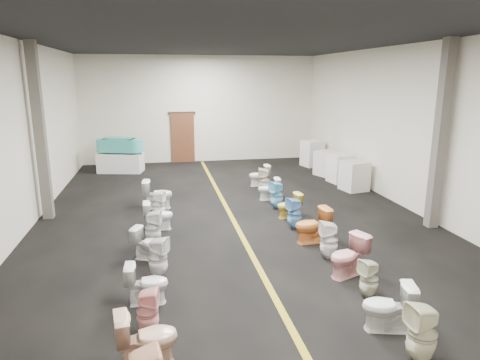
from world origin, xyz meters
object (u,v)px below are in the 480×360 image
(toilet_right_5, at_px, (312,225))
(bathtub, at_px, (120,145))
(display_table, at_px, (121,163))
(toilet_left_2, at_px, (147,339))
(toilet_right_1, at_px, (388,307))
(toilet_right_0, at_px, (422,333))
(appliance_crate_a, at_px, (354,176))
(toilet_left_10, at_px, (158,194))
(toilet_right_6, at_px, (294,213))
(toilet_left_7, at_px, (153,228))
(toilet_left_9, at_px, (158,205))
(toilet_right_2, at_px, (369,279))
(toilet_left_8, at_px, (158,215))
(toilet_right_9, at_px, (269,189))
(toilet_right_4, at_px, (329,240))
(appliance_crate_c, at_px, (328,163))
(toilet_right_10, at_px, (264,181))
(appliance_crate_d, at_px, (312,153))
(toilet_left_6, at_px, (149,243))
(toilet_left_5, at_px, (158,258))
(toilet_right_3, at_px, (348,256))
(toilet_right_8, at_px, (277,195))
(toilet_right_11, at_px, (259,175))
(appliance_crate_b, at_px, (340,168))
(toilet_left_3, at_px, (148,312))
(toilet_right_7, at_px, (289,206))
(toilet_left_4, at_px, (147,283))

(toilet_right_5, bearing_deg, bathtub, -154.55)
(display_table, xyz_separation_m, bathtub, (0.00, 0.00, 0.70))
(toilet_left_2, xyz_separation_m, toilet_right_1, (3.43, 0.16, -0.02))
(toilet_right_0, bearing_deg, appliance_crate_a, 156.74)
(toilet_left_10, bearing_deg, toilet_right_6, -119.74)
(toilet_left_7, bearing_deg, toilet_left_9, 6.61)
(display_table, distance_m, toilet_right_2, 11.88)
(appliance_crate_a, height_order, toilet_right_1, appliance_crate_a)
(toilet_left_8, bearing_deg, toilet_left_10, -0.56)
(toilet_right_9, bearing_deg, toilet_right_4, 4.16)
(appliance_crate_c, xyz_separation_m, toilet_right_10, (-2.97, -2.00, -0.05))
(toilet_right_5, relative_size, toilet_right_9, 1.19)
(appliance_crate_d, height_order, toilet_right_5, appliance_crate_d)
(appliance_crate_a, bearing_deg, toilet_left_6, -146.59)
(toilet_left_5, distance_m, toilet_right_3, 3.52)
(toilet_left_10, distance_m, toilet_right_8, 3.35)
(toilet_right_11, bearing_deg, toilet_right_5, -1.89)
(appliance_crate_b, bearing_deg, toilet_left_7, -144.20)
(display_table, bearing_deg, appliance_crate_c, -15.13)
(toilet_left_2, bearing_deg, appliance_crate_a, -48.58)
(appliance_crate_a, bearing_deg, toilet_left_3, -132.94)
(appliance_crate_b, relative_size, toilet_left_5, 1.27)
(toilet_left_8, height_order, toilet_right_1, toilet_right_1)
(toilet_left_7, height_order, toilet_right_3, toilet_right_3)
(appliance_crate_c, height_order, toilet_left_9, appliance_crate_c)
(appliance_crate_a, distance_m, toilet_right_2, 7.16)
(toilet_left_8, relative_size, toilet_right_8, 0.90)
(toilet_left_5, relative_size, toilet_left_6, 1.16)
(toilet_left_7, bearing_deg, display_table, 19.89)
(appliance_crate_c, relative_size, toilet_right_2, 1.35)
(toilet_left_2, height_order, toilet_right_1, toilet_left_2)
(toilet_right_5, bearing_deg, toilet_right_0, -5.22)
(display_table, bearing_deg, toilet_left_8, -78.38)
(appliance_crate_a, height_order, toilet_right_7, appliance_crate_a)
(appliance_crate_b, height_order, toilet_right_10, appliance_crate_b)
(display_table, xyz_separation_m, toilet_left_2, (1.24, -11.95, 0.03))
(toilet_left_3, bearing_deg, toilet_right_5, -42.30)
(toilet_left_2, xyz_separation_m, toilet_right_9, (3.45, 7.12, -0.06))
(toilet_left_3, height_order, toilet_right_3, toilet_right_3)
(toilet_right_9, bearing_deg, toilet_left_4, -29.82)
(toilet_left_6, xyz_separation_m, toilet_right_0, (3.52, -3.97, 0.08))
(toilet_left_9, relative_size, toilet_right_11, 1.00)
(appliance_crate_c, bearing_deg, toilet_right_10, -146.02)
(toilet_right_6, xyz_separation_m, toilet_right_10, (0.07, 3.30, 0.02))
(appliance_crate_c, xyz_separation_m, toilet_left_9, (-6.30, -3.86, -0.10))
(toilet_left_6, xyz_separation_m, toilet_right_5, (3.58, 0.23, 0.07))
(display_table, height_order, toilet_right_1, toilet_right_1)
(toilet_left_4, height_order, toilet_right_9, toilet_left_4)
(appliance_crate_a, relative_size, toilet_left_10, 1.16)
(toilet_right_5, bearing_deg, toilet_left_7, -103.25)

